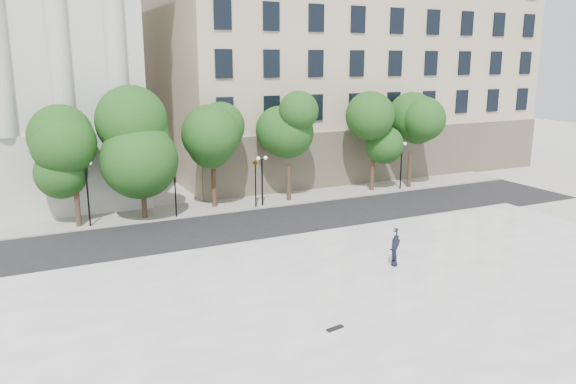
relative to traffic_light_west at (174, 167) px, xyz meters
name	(u,v)px	position (x,y,z in m)	size (l,w,h in m)	color
ground	(363,363)	(1.12, -22.30, -3.73)	(160.00, 160.00, 0.00)	beige
plaza	(323,324)	(1.12, -19.30, -3.51)	(44.00, 22.00, 0.45)	white
street	(211,232)	(1.12, -4.30, -3.72)	(60.00, 8.00, 0.02)	black
far_sidewalk	(185,210)	(1.12, 1.70, -3.67)	(60.00, 4.00, 0.12)	#B2AEA4
building_east	(323,59)	(21.12, 16.61, 7.41)	(36.00, 26.15, 23.00)	beige
traffic_light_west	(174,167)	(0.00, 0.00, 0.00)	(0.42, 1.83, 4.24)	black
traffic_light_east	(255,160)	(6.11, 0.00, 0.03)	(0.89, 1.94, 4.26)	black
person_lying	(394,261)	(7.49, -15.49, -3.01)	(0.73, 0.48, 2.00)	black
skateboard	(335,328)	(1.10, -20.27, -3.25)	(0.77, 0.20, 0.08)	black
street_trees	(243,137)	(5.51, 0.90, 1.62)	(31.44, 4.94, 7.85)	#382619
lamp_posts	(186,176)	(0.90, 0.30, -0.80)	(36.82, 0.28, 4.55)	black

